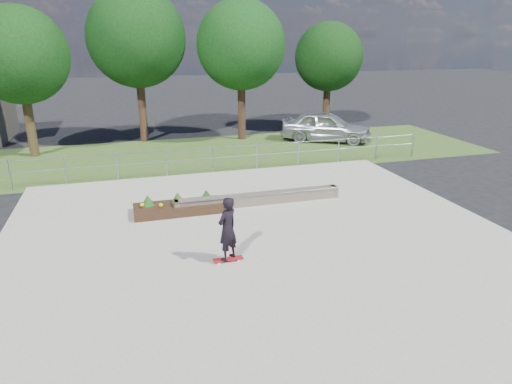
# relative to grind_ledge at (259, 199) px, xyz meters

# --- Properties ---
(ground) EXTENTS (120.00, 120.00, 0.00)m
(ground) POSITION_rel_grind_ledge_xyz_m (-0.78, -3.12, -0.26)
(ground) COLOR black
(ground) RESTS_ON ground
(grass_verge) EXTENTS (30.00, 8.00, 0.02)m
(grass_verge) POSITION_rel_grind_ledge_xyz_m (-0.78, 7.88, -0.25)
(grass_verge) COLOR #375421
(grass_verge) RESTS_ON ground
(concrete_slab) EXTENTS (15.00, 15.00, 0.06)m
(concrete_slab) POSITION_rel_grind_ledge_xyz_m (-0.78, -3.12, -0.23)
(concrete_slab) COLOR #ABA697
(concrete_slab) RESTS_ON ground
(fence) EXTENTS (20.06, 0.06, 1.20)m
(fence) POSITION_rel_grind_ledge_xyz_m (-0.78, 4.38, 0.51)
(fence) COLOR #96999E
(fence) RESTS_ON ground
(tree_far_left) EXTENTS (4.55, 4.55, 7.15)m
(tree_far_left) POSITION_rel_grind_ledge_xyz_m (-8.78, 9.88, 4.59)
(tree_far_left) COLOR #362715
(tree_far_left) RESTS_ON ground
(tree_mid_left) EXTENTS (5.25, 5.25, 8.25)m
(tree_mid_left) POSITION_rel_grind_ledge_xyz_m (-3.28, 11.88, 5.34)
(tree_mid_left) COLOR #311D13
(tree_mid_left) RESTS_ON ground
(tree_mid_right) EXTENTS (4.90, 4.90, 7.70)m
(tree_mid_right) POSITION_rel_grind_ledge_xyz_m (2.22, 10.88, 4.97)
(tree_mid_right) COLOR black
(tree_mid_right) RESTS_ON ground
(tree_far_right) EXTENTS (4.20, 4.20, 6.60)m
(tree_far_right) POSITION_rel_grind_ledge_xyz_m (8.22, 12.38, 4.21)
(tree_far_right) COLOR #321F14
(tree_far_right) RESTS_ON ground
(grind_ledge) EXTENTS (6.00, 0.44, 0.43)m
(grind_ledge) POSITION_rel_grind_ledge_xyz_m (0.00, 0.00, 0.00)
(grind_ledge) COLOR brown
(grind_ledge) RESTS_ON concrete_slab
(planter_bed) EXTENTS (3.00, 1.20, 0.61)m
(planter_bed) POSITION_rel_grind_ledge_xyz_m (-2.82, 0.10, -0.02)
(planter_bed) COLOR black
(planter_bed) RESTS_ON concrete_slab
(skateboarder) EXTENTS (0.80, 0.70, 1.80)m
(skateboarder) POSITION_rel_grind_ledge_xyz_m (-2.03, -3.95, 0.73)
(skateboarder) COLOR white
(skateboarder) RESTS_ON concrete_slab
(parked_car) EXTENTS (5.33, 4.31, 1.71)m
(parked_car) POSITION_rel_grind_ledge_xyz_m (6.67, 8.95, 0.59)
(parked_car) COLOR #A7ABB1
(parked_car) RESTS_ON ground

